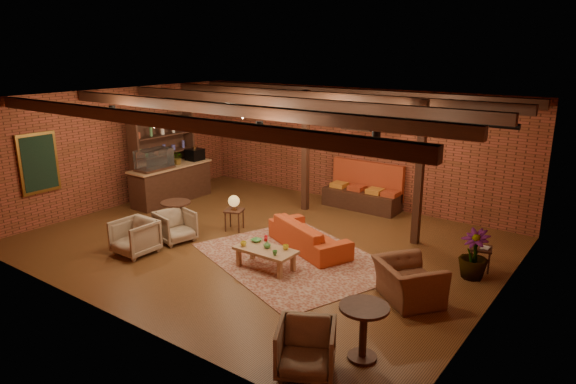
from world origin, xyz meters
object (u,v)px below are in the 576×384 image
Objects in this scene: sofa at (309,235)px; plant_tall at (479,205)px; armchair_b at (135,235)px; armchair_right at (409,275)px; armchair_a at (175,225)px; round_table_right at (364,324)px; side_table_book at (481,249)px; armchair_far at (306,346)px; round_table_left at (176,211)px; side_table_lamp at (234,204)px; coffee_table at (265,251)px.

plant_tall is (3.34, 0.62, 1.14)m from sofa.
armchair_right is at bearing 15.08° from armchair_b.
round_table_right is at bearing -93.42° from armchair_a.
armchair_far is (-0.90, -4.80, -0.03)m from side_table_book.
armchair_b is at bearing -175.27° from armchair_a.
round_table_left is 5.88m from armchair_right.
round_table_left is (-1.05, -0.88, -0.16)m from side_table_lamp.
armchair_a is 0.95× the size of round_table_right.
sofa is at bearing 1.65° from side_table_lamp.
armchair_a reaches higher than round_table_left.
sofa is at bearing 134.39° from round_table_right.
plant_tall is at bearing -73.59° from armchair_right.
side_table_lamp is 1.11× the size of armchair_a.
sofa is 2.96× the size of round_table_left.
round_table_left reaches higher than side_table_book.
round_table_right is (5.01, -2.90, -0.11)m from side_table_lamp.
armchair_far reaches higher than coffee_table.
side_table_lamp reaches higher than side_table_book.
armchair_right is at bearing -106.79° from side_table_book.
plant_tall reaches higher than side_table_lamp.
armchair_b reaches higher than armchair_a.
coffee_table is 0.43× the size of plant_tall.
side_table_lamp reaches higher than sofa.
armchair_far is at bearing -102.00° from armchair_a.
coffee_table is at bearing -150.07° from plant_tall.
plant_tall is (0.00, -0.48, 1.03)m from side_table_book.
sofa is 3.31m from round_table_left.
armchair_far reaches higher than sofa.
armchair_b is 5.73m from armchair_right.
round_table_left is 0.89× the size of armchair_b.
plant_tall reaches higher than round_table_right.
armchair_far is (2.43, -3.70, 0.08)m from sofa.
armchair_a is at bearing 127.83° from armchair_far.
side_table_lamp is at bearing 25.62° from sofa.
armchair_far is at bearing -38.70° from side_table_lamp.
sofa is at bearing 40.87° from armchair_b.
side_table_lamp reaches higher than armchair_a.
armchair_right is 1.39× the size of armchair_far.
armchair_a is 6.46m from plant_tall.
round_table_left reaches higher than coffee_table.
side_table_book is (3.34, 1.10, 0.11)m from sofa.
side_table_lamp is 1.09× the size of armchair_far.
coffee_table is at bearing 21.40° from armchair_b.
sofa is 3.04m from armchair_a.
armchair_far is at bearing -13.29° from armchair_b.
side_table_book is (3.46, 2.47, 0.05)m from coffee_table.
side_table_book is (5.45, 1.16, -0.23)m from side_table_lamp.
armchair_b is (-0.13, -1.01, 0.02)m from armchair_a.
armchair_a is 1.02m from armchair_b.
armchair_b is at bearing 52.39° from armchair_right.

